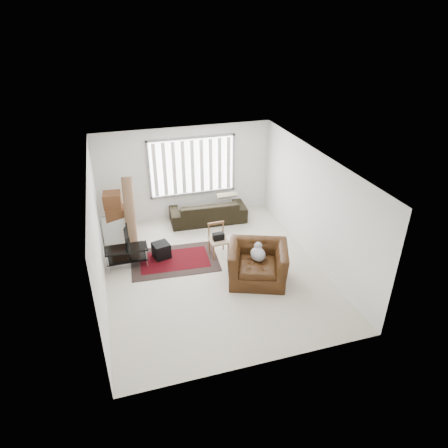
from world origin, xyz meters
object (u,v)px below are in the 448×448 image
(moving_boxes, at_px, (116,218))
(armchair, at_px, (258,261))
(sofa, at_px, (208,208))
(tv_stand, at_px, (127,253))
(side_chair, at_px, (218,238))

(moving_boxes, xyz_separation_m, armchair, (2.95, -2.81, -0.13))
(sofa, bearing_deg, tv_stand, 37.44)
(sofa, bearing_deg, moving_boxes, 9.16)
(tv_stand, distance_m, sofa, 2.97)
(tv_stand, height_order, side_chair, side_chair)
(moving_boxes, relative_size, sofa, 0.61)
(tv_stand, xyz_separation_m, moving_boxes, (-0.14, 1.40, 0.26))
(side_chair, bearing_deg, tv_stand, 174.03)
(tv_stand, height_order, armchair, armchair)
(moving_boxes, xyz_separation_m, sofa, (2.59, 0.27, -0.20))
(moving_boxes, height_order, sofa, moving_boxes)
(side_chair, height_order, armchair, armchair)
(tv_stand, xyz_separation_m, sofa, (2.45, 1.67, 0.06))
(tv_stand, xyz_separation_m, armchair, (2.81, -1.41, 0.13))
(sofa, distance_m, side_chair, 1.82)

